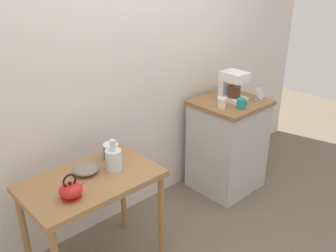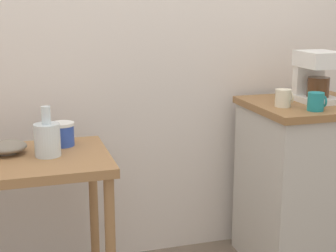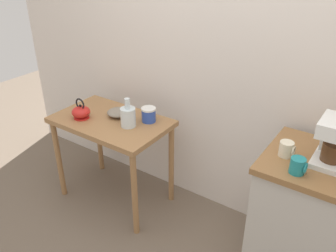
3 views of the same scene
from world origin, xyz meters
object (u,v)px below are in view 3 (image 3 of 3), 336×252
(bowl_stoneware, at_px, (118,112))
(mug_dark_teal, at_px, (298,166))
(canister_enamel, at_px, (149,115))
(teakettle, at_px, (81,112))
(mug_small_cream, at_px, (287,149))
(coffee_maker, at_px, (336,139))
(glass_carafe_vase, at_px, (128,116))

(bowl_stoneware, distance_m, mug_dark_teal, 1.43)
(canister_enamel, bearing_deg, bowl_stoneware, -165.90)
(teakettle, distance_m, mug_small_cream, 1.53)
(coffee_maker, bearing_deg, teakettle, -173.62)
(mug_small_cream, bearing_deg, mug_dark_teal, -52.29)
(mug_small_cream, xyz_separation_m, mug_dark_teal, (0.10, -0.13, 0.00))
(bowl_stoneware, xyz_separation_m, canister_enamel, (0.25, 0.06, 0.02))
(canister_enamel, distance_m, mug_small_cream, 1.08)
(bowl_stoneware, relative_size, teakettle, 1.01)
(coffee_maker, bearing_deg, mug_dark_teal, -120.46)
(teakettle, height_order, mug_small_cream, mug_small_cream)
(teakettle, distance_m, canister_enamel, 0.52)
(glass_carafe_vase, xyz_separation_m, mug_small_cream, (1.14, 0.01, 0.11))
(coffee_maker, relative_size, mug_small_cream, 3.01)
(mug_small_cream, distance_m, mug_dark_teal, 0.16)
(glass_carafe_vase, relative_size, canister_enamel, 1.99)
(bowl_stoneware, distance_m, glass_carafe_vase, 0.20)
(bowl_stoneware, relative_size, mug_dark_teal, 1.98)
(glass_carafe_vase, height_order, mug_small_cream, mug_small_cream)
(teakettle, distance_m, mug_dark_teal, 1.62)
(glass_carafe_vase, distance_m, canister_enamel, 0.17)
(canister_enamel, distance_m, mug_dark_teal, 1.20)
(teakettle, bearing_deg, glass_carafe_vase, 15.25)
(teakettle, distance_m, coffee_maker, 1.77)
(teakettle, height_order, coffee_maker, coffee_maker)
(canister_enamel, bearing_deg, teakettle, -151.45)
(glass_carafe_vase, relative_size, mug_dark_teal, 2.51)
(mug_small_cream, height_order, mug_dark_teal, same)
(bowl_stoneware, relative_size, canister_enamel, 1.57)
(mug_dark_teal, bearing_deg, mug_small_cream, 127.71)
(mug_small_cream, bearing_deg, coffee_maker, 19.19)
(bowl_stoneware, xyz_separation_m, mug_dark_teal, (1.41, -0.20, 0.16))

